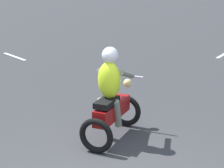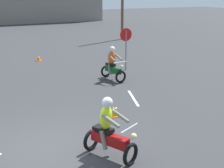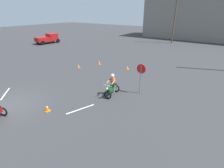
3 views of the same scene
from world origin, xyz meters
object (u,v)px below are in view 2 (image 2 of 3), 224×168
at_px(traffic_cone_mid_center, 39,58).
at_px(traffic_cone_far_right, 115,111).
at_px(motorcycle_rider_foreground, 109,132).
at_px(stop_sign, 126,40).
at_px(motorcycle_rider_background, 113,65).

distance_m(traffic_cone_mid_center, traffic_cone_far_right, 10.15).
distance_m(motorcycle_rider_foreground, traffic_cone_far_right, 2.84).
bearing_deg(stop_sign, motorcycle_rider_background, -136.39).
bearing_deg(motorcycle_rider_foreground, stop_sign, -147.65).
relative_size(motorcycle_rider_background, traffic_cone_far_right, 3.89).
relative_size(motorcycle_rider_background, traffic_cone_mid_center, 5.19).
bearing_deg(traffic_cone_far_right, motorcycle_rider_foreground, -120.39).
relative_size(stop_sign, traffic_cone_far_right, 5.40).
bearing_deg(traffic_cone_far_right, motorcycle_rider_background, 64.29).
distance_m(stop_sign, traffic_cone_far_right, 6.86).
relative_size(motorcycle_rider_background, stop_sign, 0.72).
height_order(stop_sign, traffic_cone_far_right, stop_sign).
height_order(motorcycle_rider_foreground, stop_sign, stop_sign).
xyz_separation_m(motorcycle_rider_foreground, traffic_cone_far_right, (1.41, 2.41, -0.52)).
height_order(motorcycle_rider_background, stop_sign, stop_sign).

